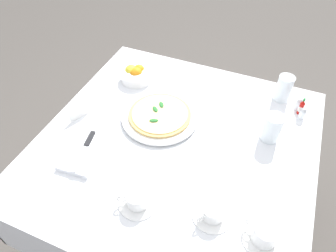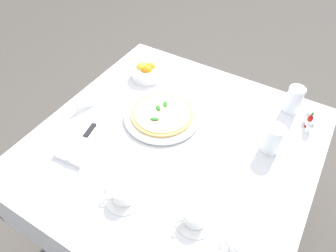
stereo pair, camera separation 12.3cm
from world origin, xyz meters
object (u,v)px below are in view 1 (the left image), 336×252
(citrus_bowl, at_px, (136,74))
(pepper_shaker, at_px, (299,104))
(napkin_folded, at_px, (86,151))
(menu_card, at_px, (79,112))
(coffee_cup_left_edge, at_px, (137,199))
(hot_sauce_bottle, at_px, (301,107))
(water_glass_near_left, at_px, (271,129))
(coffee_cup_back_corner, at_px, (213,212))
(pizza_plate, at_px, (160,117))
(salt_shaker, at_px, (302,114))
(pizza, at_px, (160,114))
(coffee_cup_far_right, at_px, (265,234))
(dinner_knife, at_px, (85,149))
(water_glass_far_left, at_px, (283,90))

(citrus_bowl, distance_m, pepper_shaker, 0.75)
(napkin_folded, relative_size, citrus_bowl, 1.53)
(pepper_shaker, distance_m, menu_card, 0.94)
(coffee_cup_left_edge, relative_size, hot_sauce_bottle, 1.57)
(water_glass_near_left, relative_size, pepper_shaker, 2.09)
(coffee_cup_back_corner, xyz_separation_m, citrus_bowl, (-0.55, -0.55, 0.00))
(pizza_plate, bearing_deg, water_glass_near_left, 98.32)
(salt_shaker, bearing_deg, menu_card, -67.66)
(pizza, xyz_separation_m, pepper_shaker, (-0.29, 0.53, 0.00))
(coffee_cup_back_corner, distance_m, hot_sauce_bottle, 0.64)
(coffee_cup_far_right, relative_size, citrus_bowl, 0.87)
(coffee_cup_left_edge, xyz_separation_m, menu_card, (-0.27, -0.41, 0.00))
(coffee_cup_back_corner, bearing_deg, napkin_folded, -97.36)
(water_glass_near_left, bearing_deg, salt_shaker, 147.52)
(hot_sauce_bottle, bearing_deg, coffee_cup_back_corner, -18.88)
(salt_shaker, bearing_deg, coffee_cup_back_corner, -20.61)
(pepper_shaker, bearing_deg, pizza, -61.51)
(napkin_folded, distance_m, citrus_bowl, 0.48)
(hot_sauce_bottle, bearing_deg, coffee_cup_left_edge, -34.32)
(coffee_cup_back_corner, bearing_deg, pizza, -135.87)
(dinner_knife, height_order, salt_shaker, salt_shaker)
(water_glass_far_left, xyz_separation_m, menu_card, (0.45, -0.77, -0.02))
(coffee_cup_left_edge, bearing_deg, coffee_cup_back_corner, 102.13)
(dinner_knife, bearing_deg, coffee_cup_back_corner, 72.18)
(pizza_plate, bearing_deg, menu_card, -68.53)
(napkin_folded, relative_size, salt_shaker, 4.09)
(coffee_cup_left_edge, relative_size, napkin_folded, 0.56)
(pizza, bearing_deg, dinner_knife, -33.74)
(hot_sauce_bottle, bearing_deg, coffee_cup_far_right, -3.84)
(pizza_plate, distance_m, menu_card, 0.34)
(citrus_bowl, bearing_deg, coffee_cup_back_corner, 45.00)
(water_glass_far_left, bearing_deg, hot_sauce_bottle, 53.33)
(pepper_shaker, height_order, menu_card, menu_card)
(pizza, height_order, pepper_shaker, pepper_shaker)
(water_glass_far_left, xyz_separation_m, napkin_folded, (0.60, -0.64, -0.04))
(coffee_cup_back_corner, xyz_separation_m, water_glass_far_left, (-0.67, 0.12, 0.03))
(citrus_bowl, height_order, pepper_shaker, citrus_bowl)
(pizza, height_order, water_glass_near_left, water_glass_near_left)
(coffee_cup_back_corner, height_order, salt_shaker, same)
(coffee_cup_back_corner, bearing_deg, coffee_cup_left_edge, -77.87)
(pizza_plate, bearing_deg, coffee_cup_far_right, 54.26)
(coffee_cup_far_right, xyz_separation_m, water_glass_near_left, (-0.42, -0.05, 0.02))
(coffee_cup_back_corner, relative_size, pepper_shaker, 2.31)
(napkin_folded, bearing_deg, dinner_knife, 5.90)
(menu_card, bearing_deg, coffee_cup_far_right, -80.67)
(coffee_cup_left_edge, distance_m, hot_sauce_bottle, 0.79)
(coffee_cup_back_corner, xyz_separation_m, water_glass_near_left, (-0.41, 0.11, 0.03))
(water_glass_far_left, distance_m, water_glass_near_left, 0.26)
(pizza_plate, xyz_separation_m, dinner_knife, (0.28, -0.19, 0.01))
(pizza_plate, relative_size, citrus_bowl, 2.15)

